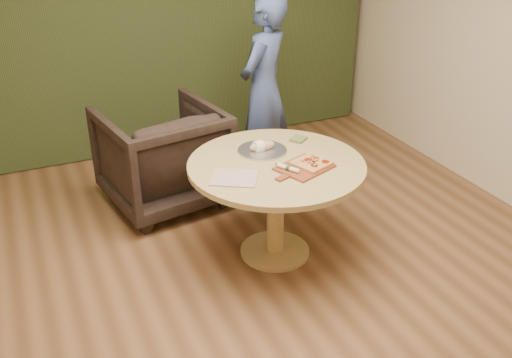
{
  "coord_description": "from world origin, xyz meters",
  "views": [
    {
      "loc": [
        -1.26,
        -2.6,
        2.46
      ],
      "look_at": [
        0.01,
        0.25,
        0.85
      ],
      "focal_mm": 40.0,
      "sensor_mm": 36.0,
      "label": 1
    }
  ],
  "objects_px": {
    "pizza_paddle": "(303,168)",
    "bread_roll": "(261,146)",
    "armchair": "(162,152)",
    "serving_tray": "(262,150)",
    "cutlery_roll": "(288,168)",
    "pedestal_table": "(276,181)",
    "flatbread_pizza": "(312,163)",
    "person_standing": "(264,89)"
  },
  "relations": [
    {
      "from": "pizza_paddle",
      "to": "bread_roll",
      "type": "xyz_separation_m",
      "value": [
        -0.14,
        0.38,
        0.04
      ]
    },
    {
      "from": "bread_roll",
      "to": "armchair",
      "type": "xyz_separation_m",
      "value": [
        -0.51,
        0.89,
        -0.32
      ]
    },
    {
      "from": "serving_tray",
      "to": "armchair",
      "type": "xyz_separation_m",
      "value": [
        -0.52,
        0.89,
        -0.28
      ]
    },
    {
      "from": "serving_tray",
      "to": "armchair",
      "type": "relative_size",
      "value": 0.37
    },
    {
      "from": "cutlery_roll",
      "to": "bread_roll",
      "type": "bearing_deg",
      "value": 64.75
    },
    {
      "from": "pedestal_table",
      "to": "bread_roll",
      "type": "bearing_deg",
      "value": 95.25
    },
    {
      "from": "flatbread_pizza",
      "to": "person_standing",
      "type": "relative_size",
      "value": 0.17
    },
    {
      "from": "flatbread_pizza",
      "to": "bread_roll",
      "type": "relative_size",
      "value": 1.47
    },
    {
      "from": "cutlery_roll",
      "to": "armchair",
      "type": "xyz_separation_m",
      "value": [
        -0.54,
        1.27,
        -0.3
      ]
    },
    {
      "from": "bread_roll",
      "to": "pizza_paddle",
      "type": "bearing_deg",
      "value": -69.04
    },
    {
      "from": "armchair",
      "to": "person_standing",
      "type": "relative_size",
      "value": 0.56
    },
    {
      "from": "person_standing",
      "to": "pizza_paddle",
      "type": "bearing_deg",
      "value": 37.6
    },
    {
      "from": "pedestal_table",
      "to": "bread_roll",
      "type": "height_order",
      "value": "bread_roll"
    },
    {
      "from": "person_standing",
      "to": "bread_roll",
      "type": "bearing_deg",
      "value": 26.13
    },
    {
      "from": "pedestal_table",
      "to": "serving_tray",
      "type": "bearing_deg",
      "value": 92.88
    },
    {
      "from": "pizza_paddle",
      "to": "flatbread_pizza",
      "type": "xyz_separation_m",
      "value": [
        0.07,
        0.01,
        0.02
      ]
    },
    {
      "from": "flatbread_pizza",
      "to": "cutlery_roll",
      "type": "bearing_deg",
      "value": -177.24
    },
    {
      "from": "bread_roll",
      "to": "person_standing",
      "type": "distance_m",
      "value": 1.17
    },
    {
      "from": "flatbread_pizza",
      "to": "cutlery_roll",
      "type": "distance_m",
      "value": 0.18
    },
    {
      "from": "pedestal_table",
      "to": "armchair",
      "type": "distance_m",
      "value": 1.23
    },
    {
      "from": "cutlery_roll",
      "to": "armchair",
      "type": "distance_m",
      "value": 1.41
    },
    {
      "from": "pizza_paddle",
      "to": "person_standing",
      "type": "distance_m",
      "value": 1.47
    },
    {
      "from": "cutlery_roll",
      "to": "person_standing",
      "type": "bearing_deg",
      "value": 41.91
    },
    {
      "from": "serving_tray",
      "to": "bread_roll",
      "type": "bearing_deg",
      "value": -180.0
    },
    {
      "from": "pedestal_table",
      "to": "flatbread_pizza",
      "type": "height_order",
      "value": "flatbread_pizza"
    },
    {
      "from": "serving_tray",
      "to": "armchair",
      "type": "bearing_deg",
      "value": 120.29
    },
    {
      "from": "bread_roll",
      "to": "flatbread_pizza",
      "type": "bearing_deg",
      "value": -60.34
    },
    {
      "from": "flatbread_pizza",
      "to": "serving_tray",
      "type": "height_order",
      "value": "flatbread_pizza"
    },
    {
      "from": "flatbread_pizza",
      "to": "armchair",
      "type": "height_order",
      "value": "armchair"
    },
    {
      "from": "pedestal_table",
      "to": "person_standing",
      "type": "height_order",
      "value": "person_standing"
    },
    {
      "from": "person_standing",
      "to": "pedestal_table",
      "type": "bearing_deg",
      "value": 30.81
    },
    {
      "from": "cutlery_roll",
      "to": "armchair",
      "type": "relative_size",
      "value": 0.19
    },
    {
      "from": "flatbread_pizza",
      "to": "pizza_paddle",
      "type": "bearing_deg",
      "value": -174.33
    },
    {
      "from": "pizza_paddle",
      "to": "armchair",
      "type": "distance_m",
      "value": 1.45
    },
    {
      "from": "serving_tray",
      "to": "bread_roll",
      "type": "height_order",
      "value": "bread_roll"
    },
    {
      "from": "pedestal_table",
      "to": "person_standing",
      "type": "bearing_deg",
      "value": 68.94
    },
    {
      "from": "person_standing",
      "to": "flatbread_pizza",
      "type": "bearing_deg",
      "value": 40.08
    },
    {
      "from": "pizza_paddle",
      "to": "person_standing",
      "type": "xyz_separation_m",
      "value": [
        0.36,
        1.43,
        0.08
      ]
    },
    {
      "from": "serving_tray",
      "to": "pedestal_table",
      "type": "bearing_deg",
      "value": -87.12
    },
    {
      "from": "pizza_paddle",
      "to": "person_standing",
      "type": "height_order",
      "value": "person_standing"
    },
    {
      "from": "flatbread_pizza",
      "to": "person_standing",
      "type": "bearing_deg",
      "value": 78.2
    },
    {
      "from": "pizza_paddle",
      "to": "armchair",
      "type": "xyz_separation_m",
      "value": [
        -0.65,
        1.26,
        -0.28
      ]
    }
  ]
}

